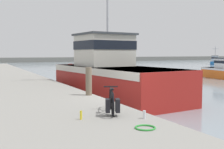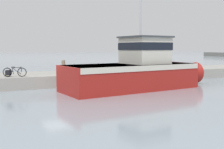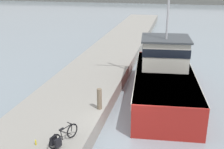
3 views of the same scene
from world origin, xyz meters
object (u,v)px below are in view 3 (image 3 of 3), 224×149
Objects in this scene: water_bottle_on_curb at (36,143)px; bicycle_touring at (61,137)px; fishing_boat_main at (164,76)px; mooring_post at (99,99)px.

bicycle_touring is at bearing 15.73° from water_bottle_on_curb.
fishing_boat_main is 5.71m from mooring_post.
mooring_post is at bearing -129.97° from fishing_boat_main.
mooring_post reaches higher than bicycle_touring.
fishing_boat_main reaches higher than mooring_post.
water_bottle_on_curb is (-1.76, -3.99, -0.47)m from mooring_post.
mooring_post is at bearing 101.56° from bicycle_touring.
fishing_boat_main reaches higher than bicycle_touring.
mooring_post is at bearing 66.22° from water_bottle_on_curb.
water_bottle_on_curb is (-4.98, -8.70, -0.39)m from fishing_boat_main.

